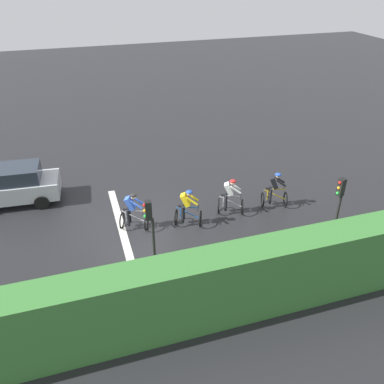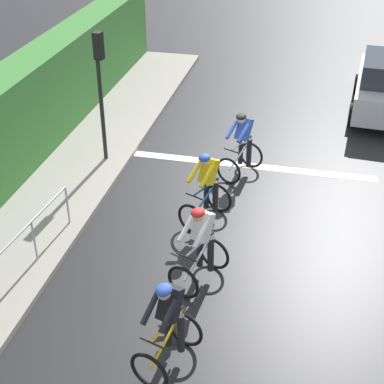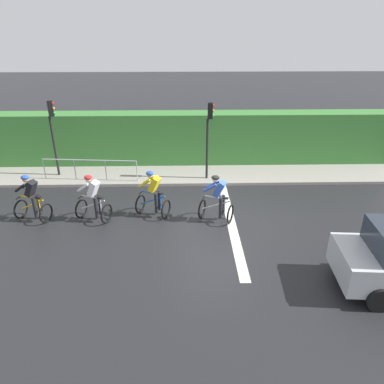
% 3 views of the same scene
% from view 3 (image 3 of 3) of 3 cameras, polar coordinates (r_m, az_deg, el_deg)
% --- Properties ---
extents(ground_plane, '(80.00, 80.00, 0.00)m').
position_cam_3_polar(ground_plane, '(12.73, 3.36, -4.08)').
color(ground_plane, black).
extents(sidewalk_kerb, '(2.80, 21.09, 0.12)m').
position_cam_3_polar(sidewalk_kerb, '(16.39, -4.74, 3.11)').
color(sidewalk_kerb, gray).
rests_on(sidewalk_kerb, ground).
extents(stone_wall_low, '(0.44, 21.09, 0.52)m').
position_cam_3_polar(stone_wall_low, '(17.16, -4.60, 4.87)').
color(stone_wall_low, tan).
rests_on(stone_wall_low, ground).
extents(hedge_wall, '(1.10, 21.09, 2.47)m').
position_cam_3_polar(hedge_wall, '(17.13, -4.67, 8.28)').
color(hedge_wall, '#387533').
rests_on(hedge_wall, ground).
extents(road_marking_stop_line, '(7.00, 0.30, 0.01)m').
position_cam_3_polar(road_marking_stop_line, '(12.78, 6.01, -4.02)').
color(road_marking_stop_line, silver).
rests_on(road_marking_stop_line, ground).
extents(cyclist_lead, '(0.98, 1.24, 1.66)m').
position_cam_3_polar(cyclist_lead, '(13.35, -23.92, -1.06)').
color(cyclist_lead, black).
rests_on(cyclist_lead, ground).
extents(cyclist_second, '(1.03, 1.25, 1.66)m').
position_cam_3_polar(cyclist_second, '(12.65, -15.29, -1.13)').
color(cyclist_second, black).
rests_on(cyclist_second, ground).
extents(cyclist_mid, '(1.06, 1.26, 1.66)m').
position_cam_3_polar(cyclist_mid, '(12.58, -6.10, -0.46)').
color(cyclist_mid, black).
rests_on(cyclist_mid, ground).
extents(cyclist_fourth, '(1.06, 1.26, 1.66)m').
position_cam_3_polar(cyclist_fourth, '(12.21, 4.02, -1.21)').
color(cyclist_fourth, black).
rests_on(cyclist_fourth, ground).
extents(traffic_light_near_crossing, '(0.22, 0.31, 3.34)m').
position_cam_3_polar(traffic_light_near_crossing, '(14.91, 2.68, 9.69)').
color(traffic_light_near_crossing, black).
rests_on(traffic_light_near_crossing, ground).
extents(traffic_light_far_junction, '(0.23, 0.31, 3.34)m').
position_cam_3_polar(traffic_light_far_junction, '(16.33, -21.07, 9.43)').
color(traffic_light_far_junction, black).
rests_on(traffic_light_far_junction, ground).
extents(pedestrian_railing_kerbside, '(0.39, 4.00, 1.03)m').
position_cam_3_polar(pedestrian_railing_kerbside, '(15.76, -15.83, 4.17)').
color(pedestrian_railing_kerbside, '#999EA3').
rests_on(pedestrian_railing_kerbside, ground).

